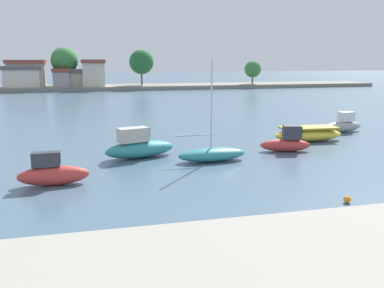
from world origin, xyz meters
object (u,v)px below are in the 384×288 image
moored_boat_6 (308,134)px  moored_boat_7 (343,125)px  moored_boat_4 (212,154)px  moored_boat_5 (287,142)px  moored_boat_3 (139,147)px  moored_boat_2 (53,173)px  mooring_buoy_3 (347,199)px

moored_boat_6 → moored_boat_7: 5.61m
moored_boat_4 → moored_boat_5: moored_boat_4 is taller
moored_boat_6 → moored_boat_3: bearing=-166.3°
moored_boat_6 → moored_boat_2: bearing=-154.6°
moored_boat_3 → moored_boat_7: (17.78, 5.18, -0.08)m
moored_boat_4 → moored_boat_7: moored_boat_4 is taller
moored_boat_2 → moored_boat_3: bearing=44.7°
moored_boat_4 → moored_boat_7: bearing=25.4°
moored_boat_4 → mooring_buoy_3: 9.15m
moored_boat_3 → moored_boat_6: size_ratio=0.88×
moored_boat_4 → mooring_buoy_3: size_ratio=19.13×
moored_boat_2 → moored_boat_3: (4.75, 4.79, 0.09)m
mooring_buoy_3 → moored_boat_3: bearing=125.8°
moored_boat_4 → moored_boat_6: bearing=23.9°
moored_boat_2 → moored_boat_5: (14.46, 4.19, 0.01)m
moored_boat_7 → mooring_buoy_3: moored_boat_7 is taller
moored_boat_7 → mooring_buoy_3: size_ratio=12.68×
moored_boat_7 → moored_boat_6: bearing=-158.0°
moored_boat_5 → moored_boat_4: bearing=-152.6°
moored_boat_6 → moored_boat_7: (4.84, 2.84, 0.08)m
moored_boat_3 → mooring_buoy_3: size_ratio=15.21×
moored_boat_6 → mooring_buoy_3: bearing=-109.2°
moored_boat_6 → moored_boat_7: bearing=33.8°
moored_boat_2 → moored_boat_3: moored_boat_3 is taller
moored_boat_2 → moored_boat_6: (17.69, 7.13, -0.08)m
moored_boat_2 → moored_boat_6: bearing=21.4°
mooring_buoy_3 → moored_boat_4: bearing=112.2°
moored_boat_4 → mooring_buoy_3: moored_boat_4 is taller
moored_boat_4 → moored_boat_6: 9.83m
moored_boat_2 → moored_boat_4: moored_boat_4 is taller
moored_boat_3 → mooring_buoy_3: 12.95m
moored_boat_6 → mooring_buoy_3: size_ratio=17.20×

